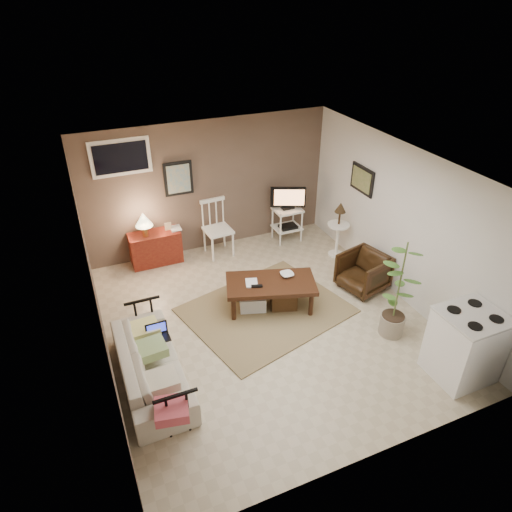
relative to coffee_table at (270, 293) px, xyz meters
name	(u,v)px	position (x,y,z in m)	size (l,w,h in m)	color
floor	(266,321)	(-0.20, -0.29, -0.28)	(5.00, 5.00, 0.00)	#C1B293
art_back	(178,179)	(-0.75, 2.19, 1.17)	(0.50, 0.03, 0.60)	black
art_right	(362,180)	(2.03, 0.76, 1.24)	(0.03, 0.60, 0.45)	black
window	(121,157)	(-1.65, 2.19, 1.67)	(0.96, 0.03, 0.60)	white
rug	(266,310)	(-0.09, -0.06, -0.27)	(2.29, 1.83, 0.02)	olive
coffee_table	(270,293)	(0.00, 0.00, 0.00)	(1.49, 1.07, 0.51)	#351A0E
sofa	(150,359)	(-2.00, -0.79, 0.08)	(1.86, 0.54, 0.73)	beige
sofa_pillows	(157,365)	(-1.96, -1.00, 0.16)	(0.36, 1.77, 0.12)	beige
sofa_end_rails	(159,360)	(-1.89, -0.79, 0.03)	(0.50, 1.86, 0.62)	black
laptop	(158,333)	(-1.82, -0.47, 0.19)	(0.29, 0.21, 0.19)	black
red_console	(155,245)	(-1.33, 2.01, 0.07)	(0.89, 0.39, 1.02)	maroon
spindle_chair	(218,230)	(-0.19, 1.87, 0.20)	(0.50, 0.50, 1.03)	white
tv_stand	(288,213)	(1.21, 1.84, 0.30)	(0.62, 0.42, 1.10)	white
side_table	(339,223)	(1.79, 0.96, 0.37)	(0.40, 0.40, 1.06)	white
armchair	(363,271)	(1.61, -0.12, 0.06)	(0.67, 0.63, 0.69)	black
potted_plant	(399,287)	(1.36, -1.23, 0.53)	(0.38, 0.38, 1.53)	#9F927E
stove	(465,345)	(1.67, -2.22, 0.20)	(0.75, 0.69, 0.98)	white
bowl	(287,270)	(0.30, 0.05, 0.30)	(0.20, 0.05, 0.20)	#351A0E
book_table	(246,277)	(-0.36, 0.10, 0.32)	(0.18, 0.02, 0.24)	#351A0E
book_console	(170,224)	(-1.01, 2.02, 0.43)	(0.18, 0.02, 0.24)	#351A0E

